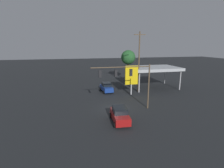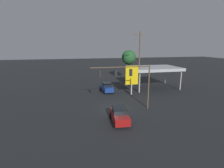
{
  "view_description": "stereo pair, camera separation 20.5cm",
  "coord_description": "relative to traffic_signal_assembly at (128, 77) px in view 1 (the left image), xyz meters",
  "views": [
    {
      "loc": [
        6.3,
        24.25,
        9.45
      ],
      "look_at": [
        0.0,
        -2.0,
        3.37
      ],
      "focal_mm": 28.0,
      "sensor_mm": 36.0,
      "label": 1
    },
    {
      "loc": [
        6.1,
        24.3,
        9.45
      ],
      "look_at": [
        0.0,
        -2.0,
        3.37
      ],
      "focal_mm": 28.0,
      "sensor_mm": 36.0,
      "label": 2
    }
  ],
  "objects": [
    {
      "name": "gas_station_canopy",
      "position": [
        -10.07,
        -11.96,
        -0.71
      ],
      "size": [
        10.52,
        7.56,
        4.67
      ],
      "color": "#B2B7BC",
      "rests_on": "ground"
    },
    {
      "name": "sedan_far",
      "position": [
        2.21,
        3.69,
        -4.09
      ],
      "size": [
        2.31,
        4.52,
        1.93
      ],
      "rotation": [
        0.0,
        0.0,
        1.5
      ],
      "color": "maroon",
      "rests_on": "ground"
    },
    {
      "name": "street_tree",
      "position": [
        -6.99,
        -20.58,
        1.16
      ],
      "size": [
        3.73,
        3.73,
        8.11
      ],
      "color": "#4C331E",
      "rests_on": "ground"
    },
    {
      "name": "ground_plane",
      "position": [
        1.6,
        -1.02,
        -5.04
      ],
      "size": [
        200.0,
        200.0,
        0.0
      ],
      "primitive_type": "plane",
      "color": "black"
    },
    {
      "name": "price_sign",
      "position": [
        -3.34,
        -7.68,
        -1.35
      ],
      "size": [
        2.51,
        0.27,
        5.61
      ],
      "color": "#B7B7BC",
      "rests_on": "ground"
    },
    {
      "name": "utility_pole",
      "position": [
        -5.54,
        -9.63,
        1.24
      ],
      "size": [
        2.4,
        0.26,
        11.97
      ],
      "color": "brown",
      "rests_on": "ground"
    },
    {
      "name": "sedan_waiting",
      "position": [
        0.91,
        -10.75,
        -4.09
      ],
      "size": [
        2.25,
        4.49,
        1.93
      ],
      "rotation": [
        0.0,
        0.0,
        1.62
      ],
      "color": "navy",
      "rests_on": "ground"
    },
    {
      "name": "traffic_signal_assembly",
      "position": [
        0.0,
        0.0,
        0.0
      ],
      "size": [
        8.65,
        0.43,
        6.72
      ],
      "color": "brown",
      "rests_on": "ground"
    }
  ]
}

